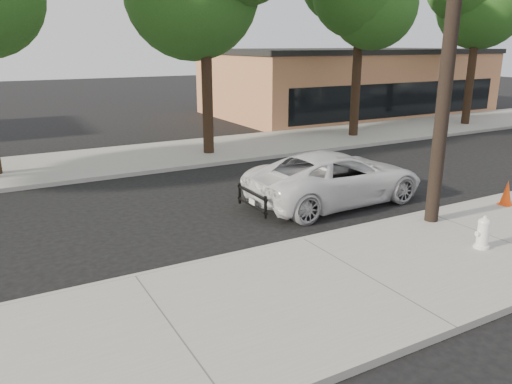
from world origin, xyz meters
TOP-DOWN VIEW (x-y plane):
  - ground at (0.00, 0.00)m, footprint 120.00×120.00m
  - near_sidewalk at (0.00, -4.30)m, footprint 90.00×4.40m
  - far_sidewalk at (0.00, 8.50)m, footprint 90.00×5.00m
  - curb_near at (0.00, -2.10)m, footprint 90.00×0.12m
  - building_main at (16.00, 16.00)m, footprint 18.00×10.00m
  - utility_pole at (3.60, -2.70)m, footprint 1.40×0.34m
  - tree_d at (10.20, 7.95)m, footprint 4.50×4.35m
  - tree_e at (18.21, 7.74)m, footprint 4.80×4.65m
  - police_cruiser at (2.69, 0.11)m, footprint 5.52×2.67m
  - fire_hydrant at (3.17, -4.52)m, footprint 0.38×0.34m
  - traffic_cone at (6.47, -2.79)m, footprint 0.41×0.41m

SIDE VIEW (x-z plane):
  - ground at x=0.00m, z-range 0.00..0.00m
  - near_sidewalk at x=0.00m, z-range 0.00..0.15m
  - far_sidewalk at x=0.00m, z-range 0.00..0.15m
  - curb_near at x=0.00m, z-range -0.01..0.15m
  - traffic_cone at x=6.47m, z-range 0.14..0.84m
  - fire_hydrant at x=3.17m, z-range 0.14..0.84m
  - police_cruiser at x=2.69m, z-range 0.00..1.52m
  - building_main at x=16.00m, z-range 0.00..4.00m
  - utility_pole at x=3.60m, z-range 0.20..9.20m
  - tree_d at x=10.20m, z-range 1.99..10.74m
  - tree_e at x=18.21m, z-range 2.07..11.32m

